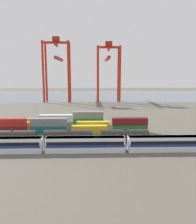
{
  "coord_description": "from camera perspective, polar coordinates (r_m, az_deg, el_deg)",
  "views": [
    {
      "loc": [
        0.87,
        -77.74,
        20.02
      ],
      "look_at": [
        3.85,
        16.99,
        4.16
      ],
      "focal_mm": 36.69,
      "sensor_mm": 36.0,
      "label": 1
    }
  ],
  "objects": [
    {
      "name": "shipping_container_12",
      "position": [
        86.21,
        7.83,
        -3.13
      ],
      "size": [
        6.04,
        2.44,
        2.6
      ],
      "primitive_type": "cube",
      "color": "#1C4299",
      "rests_on": "ground_plane"
    },
    {
      "name": "shipping_container_15",
      "position": [
        91.53,
        -2.49,
        -2.31
      ],
      "size": [
        12.1,
        2.44,
        2.6
      ],
      "primitive_type": "cube",
      "color": "#197538",
      "rests_on": "ground_plane"
    },
    {
      "name": "shipping_container_14",
      "position": [
        92.64,
        -10.69,
        -2.33
      ],
      "size": [
        12.1,
        2.44,
        2.6
      ],
      "primitive_type": "cube",
      "color": "silver",
      "rests_on": "ground_plane"
    },
    {
      "name": "shipping_container_16",
      "position": [
        91.03,
        -2.5,
        -0.71
      ],
      "size": [
        12.1,
        2.44,
        2.6
      ],
      "primitive_type": "cube",
      "color": "slate",
      "rests_on": "shipping_container_15"
    },
    {
      "name": "shipping_container_1",
      "position": [
        82.86,
        -21.6,
        -2.4
      ],
      "size": [
        12.1,
        2.44,
        2.6
      ],
      "primitive_type": "cube",
      "color": "#AD211C",
      "rests_on": "shipping_container_0"
    },
    {
      "name": "shipping_container_0",
      "position": [
        83.4,
        -21.49,
        -4.15
      ],
      "size": [
        12.1,
        2.44,
        2.6
      ],
      "primitive_type": "cube",
      "color": "maroon",
      "rests_on": "ground_plane"
    },
    {
      "name": "shipping_container_2",
      "position": [
        79.82,
        -12.11,
        -4.28
      ],
      "size": [
        12.1,
        2.44,
        2.6
      ],
      "primitive_type": "cube",
      "color": "#146066",
      "rests_on": "ground_plane"
    },
    {
      "name": "gantry_crane_west",
      "position": [
        172.17,
        -10.11,
        11.85
      ],
      "size": [
        19.12,
        37.85,
        45.71
      ],
      "color": "red",
      "rests_on": "ground_plane"
    },
    {
      "name": "shipping_container_8",
      "position": [
        89.03,
        -19.06,
        -3.17
      ],
      "size": [
        12.1,
        2.44,
        2.6
      ],
      "primitive_type": "cube",
      "color": "orange",
      "rests_on": "ground_plane"
    },
    {
      "name": "shipping_container_10",
      "position": [
        85.45,
        -10.42,
        -1.54
      ],
      "size": [
        12.1,
        2.44,
        2.6
      ],
      "primitive_type": "cube",
      "color": "silver",
      "rests_on": "shipping_container_9"
    },
    {
      "name": "shipping_container_11",
      "position": [
        85.02,
        -1.25,
        -3.23
      ],
      "size": [
        12.1,
        2.44,
        2.6
      ],
      "primitive_type": "cube",
      "color": "gold",
      "rests_on": "ground_plane"
    },
    {
      "name": "shipping_container_4",
      "position": [
        78.53,
        -2.14,
        -4.3
      ],
      "size": [
        12.1,
        2.44,
        2.6
      ],
      "primitive_type": "cube",
      "color": "gold",
      "rests_on": "ground_plane"
    },
    {
      "name": "harbour_water",
      "position": [
        216.68,
        -2.03,
        4.19
      ],
      "size": [
        400.0,
        110.0,
        0.01
      ],
      "primitive_type": "cube",
      "color": "slate",
      "rests_on": "ground_plane"
    },
    {
      "name": "shipping_container_13",
      "position": [
        95.58,
        -18.53,
        -2.3
      ],
      "size": [
        12.1,
        2.44,
        2.6
      ],
      "primitive_type": "cube",
      "color": "orange",
      "rests_on": "ground_plane"
    },
    {
      "name": "ground_plane",
      "position": [
        119.43,
        -2.19,
        -0.16
      ],
      "size": [
        420.0,
        420.0,
        0.0
      ],
      "primitive_type": "plane",
      "color": "#5B564C"
    },
    {
      "name": "shipping_container_9",
      "position": [
        85.98,
        -10.36,
        -3.24
      ],
      "size": [
        12.1,
        2.44,
        2.6
      ],
      "primitive_type": "cube",
      "color": "slate",
      "rests_on": "ground_plane"
    },
    {
      "name": "shipping_container_3",
      "position": [
        79.25,
        -12.17,
        -2.46
      ],
      "size": [
        12.1,
        2.44,
        2.6
      ],
      "primitive_type": "cube",
      "color": "slate",
      "rests_on": "shipping_container_2"
    },
    {
      "name": "shipping_container_17",
      "position": [
        92.31,
        5.74,
        -2.25
      ],
      "size": [
        6.04,
        2.44,
        2.6
      ],
      "primitive_type": "cube",
      "color": "silver",
      "rests_on": "ground_plane"
    },
    {
      "name": "passenger_train",
      "position": [
        59.94,
        -3.14,
        -7.87
      ],
      "size": [
        63.14,
        3.14,
        3.9
      ],
      "color": "silver",
      "rests_on": "ground_plane"
    },
    {
      "name": "freight_tank_row",
      "position": [
        67.55,
        -7.38,
        -6.03
      ],
      "size": [
        46.75,
        2.84,
        4.3
      ],
      "color": "#232326",
      "rests_on": "ground_plane"
    },
    {
      "name": "shipping_container_5",
      "position": [
        79.64,
        7.86,
        -4.19
      ],
      "size": [
        12.1,
        2.44,
        2.6
      ],
      "primitive_type": "cube",
      "color": "#197538",
      "rests_on": "ground_plane"
    },
    {
      "name": "gantry_crane_central",
      "position": [
        171.15,
        2.55,
        11.59
      ],
      "size": [
        17.04,
        38.06,
        42.65
      ],
      "color": "red",
      "rests_on": "ground_plane"
    },
    {
      "name": "shipping_container_6",
      "position": [
        79.07,
        7.9,
        -2.36
      ],
      "size": [
        12.1,
        2.44,
        2.6
      ],
      "primitive_type": "cube",
      "color": "maroon",
      "rests_on": "shipping_container_5"
    }
  ]
}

